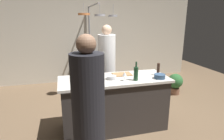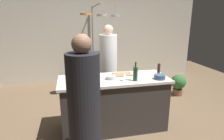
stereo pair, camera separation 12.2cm
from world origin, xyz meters
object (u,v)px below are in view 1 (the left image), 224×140
object	(u,v)px
wine_bottle_green	(136,73)
mixing_bowl_wooden	(86,81)
stove_range	(92,68)
wine_bottle_white	(93,71)
wine_bottle_amber	(79,70)
bar_stool_left	(87,132)
wine_glass_by_chef	(125,74)
mixing_bowl_steel	(111,77)
guest_left	(89,117)
wine_bottle_red	(82,73)
pepper_mill	(158,69)
potted_plant	(175,83)
cutting_board	(122,74)
chef	(107,69)
wine_glass_near_left_guest	(75,74)
mixing_bowl_blue	(160,76)

from	to	relation	value
wine_bottle_green	mixing_bowl_wooden	size ratio (longest dim) A/B	1.45
stove_range	wine_bottle_white	size ratio (longest dim) A/B	3.04
wine_bottle_amber	mixing_bowl_wooden	bearing A→B (deg)	-77.43
stove_range	mixing_bowl_wooden	world-z (taller)	mixing_bowl_wooden
bar_stool_left	wine_bottle_green	distance (m)	1.14
stove_range	wine_glass_by_chef	world-z (taller)	wine_glass_by_chef
mixing_bowl_steel	mixing_bowl_wooden	distance (m)	0.44
guest_left	mixing_bowl_steel	size ratio (longest dim) A/B	10.63
wine_bottle_red	pepper_mill	bearing A→B (deg)	-2.09
guest_left	potted_plant	distance (m)	3.22
cutting_board	chef	bearing A→B (deg)	94.82
bar_stool_left	mixing_bowl_steel	distance (m)	0.94
wine_glass_near_left_guest	potted_plant	bearing A→B (deg)	22.71
potted_plant	wine_bottle_white	xyz separation A→B (m)	(-2.20, -0.95, 0.71)
mixing_bowl_blue	wine_bottle_red	bearing A→B (deg)	169.53
mixing_bowl_blue	mixing_bowl_wooden	size ratio (longest dim) A/B	0.87
wine_glass_by_chef	pepper_mill	bearing A→B (deg)	12.59
cutting_board	mixing_bowl_wooden	xyz separation A→B (m)	(-0.66, -0.31, 0.03)
stove_range	cutting_board	world-z (taller)	cutting_board
wine_bottle_green	mixing_bowl_blue	size ratio (longest dim) A/B	1.68
guest_left	wine_bottle_white	bearing A→B (deg)	77.88
wine_glass_near_left_guest	mixing_bowl_wooden	world-z (taller)	wine_glass_near_left_guest
guest_left	pepper_mill	bearing A→B (deg)	35.33
wine_glass_by_chef	wine_bottle_red	bearing A→B (deg)	163.16
stove_range	mixing_bowl_wooden	xyz separation A→B (m)	(-0.48, -2.60, 0.50)
guest_left	wine_bottle_red	distance (m)	1.02
wine_bottle_amber	mixing_bowl_wooden	xyz separation A→B (m)	(0.07, -0.32, -0.08)
stove_range	pepper_mill	distance (m)	2.65
stove_range	wine_bottle_white	bearing A→B (deg)	-98.01
wine_bottle_amber	mixing_bowl_wooden	world-z (taller)	wine_bottle_amber
bar_stool_left	guest_left	size ratio (longest dim) A/B	0.40
wine_glass_near_left_guest	wine_bottle_amber	bearing A→B (deg)	60.42
pepper_mill	wine_bottle_amber	xyz separation A→B (m)	(-1.32, 0.19, 0.02)
potted_plant	wine_glass_by_chef	distance (m)	2.26
wine_bottle_amber	mixing_bowl_wooden	size ratio (longest dim) A/B	1.55
potted_plant	pepper_mill	size ratio (longest dim) A/B	2.48
potted_plant	wine_bottle_amber	bearing A→B (deg)	-159.41
wine_bottle_red	wine_glass_near_left_guest	xyz separation A→B (m)	(-0.11, 0.00, -0.02)
bar_stool_left	wine_bottle_red	distance (m)	0.92
wine_bottle_red	cutting_board	bearing A→B (deg)	10.44
cutting_board	wine_bottle_white	size ratio (longest dim) A/B	1.09
guest_left	mixing_bowl_wooden	xyz separation A→B (m)	(0.08, 0.81, 0.15)
wine_bottle_white	wine_bottle_green	size ratio (longest dim) A/B	0.98
mixing_bowl_steel	bar_stool_left	bearing A→B (deg)	-129.87
wine_bottle_amber	wine_glass_by_chef	size ratio (longest dim) A/B	2.20
bar_stool_left	mixing_bowl_blue	world-z (taller)	mixing_bowl_blue
mixing_bowl_blue	mixing_bowl_steel	xyz separation A→B (m)	(-0.77, 0.17, -0.01)
wine_bottle_amber	wine_glass_near_left_guest	xyz separation A→B (m)	(-0.08, -0.14, -0.02)
guest_left	potted_plant	bearing A→B (deg)	40.02
stove_range	bar_stool_left	bearing A→B (deg)	-100.14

